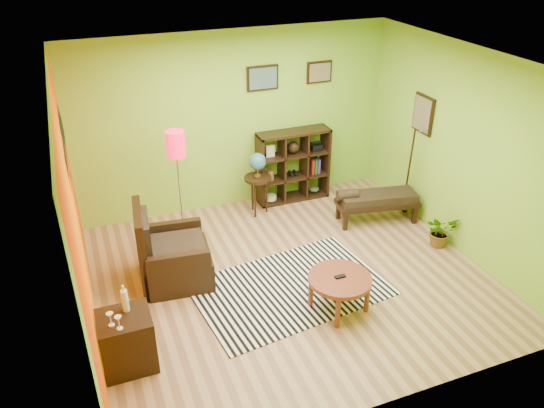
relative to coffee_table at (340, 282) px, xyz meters
name	(u,v)px	position (x,y,z in m)	size (l,w,h in m)	color
ground	(291,276)	(-0.28, 0.81, -0.40)	(5.00, 5.00, 0.00)	tan
room_shell	(285,152)	(-0.38, 0.82, 1.40)	(5.04, 4.54, 2.82)	#88C531
zebra_rug	(290,288)	(-0.39, 0.57, -0.39)	(2.38, 1.53, 0.01)	white
coffee_table	(340,282)	(0.00, 0.00, 0.00)	(0.76, 0.76, 0.49)	brown
armchair	(170,258)	(-1.75, 1.33, -0.07)	(0.97, 0.98, 1.08)	black
side_cabinet	(127,341)	(-2.48, -0.01, -0.08)	(0.54, 0.49, 0.95)	black
floor_lamp	(177,155)	(-1.41, 2.07, 1.02)	(0.26, 0.26, 1.75)	silver
globe_table	(258,168)	(-0.09, 2.57, 0.38)	(0.42, 0.42, 1.03)	black
cube_shelf	(294,166)	(0.63, 2.84, 0.20)	(1.20, 0.35, 1.20)	black
bench	(375,200)	(1.50, 1.68, -0.03)	(1.32, 0.68, 0.59)	black
potted_plant	(440,234)	(2.02, 0.73, -0.22)	(0.43, 0.47, 0.37)	#26661E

